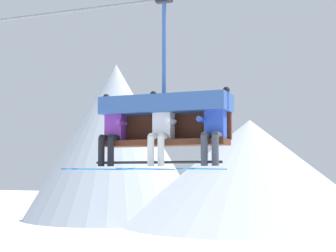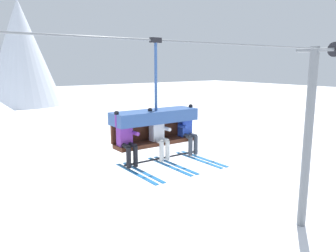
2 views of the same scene
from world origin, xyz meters
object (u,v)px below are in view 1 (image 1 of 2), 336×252
at_px(skier_white, 161,128).
at_px(skier_blue, 214,127).
at_px(skier_purple, 112,130).
at_px(chairlift_chair, 166,113).

relative_size(skier_white, skier_blue, 1.00).
height_order(skier_purple, skier_white, same).
bearing_deg(skier_purple, skier_blue, 0.00).
xyz_separation_m(skier_purple, skier_white, (0.90, 0.00, 0.00)).
xyz_separation_m(chairlift_chair, skier_white, (-0.00, -0.21, -0.28)).
bearing_deg(skier_white, skier_purple, 180.00).
distance_m(chairlift_chair, skier_blue, 0.97).
distance_m(skier_purple, skier_white, 0.90).
xyz_separation_m(skier_white, skier_blue, (0.91, 0.00, 0.00)).
height_order(chairlift_chair, skier_blue, chairlift_chair).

